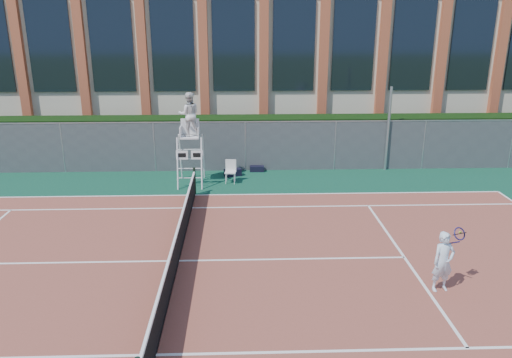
{
  "coord_description": "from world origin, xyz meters",
  "views": [
    {
      "loc": [
        1.74,
        -12.66,
        6.49
      ],
      "look_at": [
        2.28,
        3.0,
        1.45
      ],
      "focal_mm": 35.0,
      "sensor_mm": 36.0,
      "label": 1
    }
  ],
  "objects_px": {
    "umpire_chair": "(189,117)",
    "tennis_player": "(443,261)",
    "steel_pole": "(388,129)",
    "plastic_chair": "(231,169)"
  },
  "relations": [
    {
      "from": "plastic_chair",
      "to": "tennis_player",
      "type": "relative_size",
      "value": 0.6
    },
    {
      "from": "umpire_chair",
      "to": "tennis_player",
      "type": "relative_size",
      "value": 2.41
    },
    {
      "from": "tennis_player",
      "to": "steel_pole",
      "type": "bearing_deg",
      "value": 81.45
    },
    {
      "from": "umpire_chair",
      "to": "steel_pole",
      "type": "bearing_deg",
      "value": 10.91
    },
    {
      "from": "steel_pole",
      "to": "umpire_chair",
      "type": "height_order",
      "value": "umpire_chair"
    },
    {
      "from": "steel_pole",
      "to": "plastic_chair",
      "type": "height_order",
      "value": "steel_pole"
    },
    {
      "from": "umpire_chair",
      "to": "tennis_player",
      "type": "xyz_separation_m",
      "value": [
        6.97,
        -8.84,
        -1.96
      ]
    },
    {
      "from": "steel_pole",
      "to": "tennis_player",
      "type": "relative_size",
      "value": 2.36
    },
    {
      "from": "umpire_chair",
      "to": "plastic_chair",
      "type": "bearing_deg",
      "value": 1.97
    },
    {
      "from": "steel_pole",
      "to": "tennis_player",
      "type": "height_order",
      "value": "steel_pole"
    }
  ]
}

